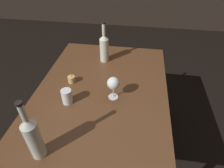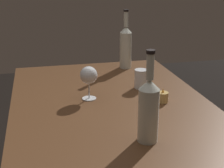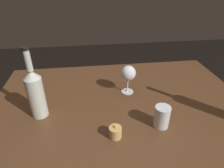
{
  "view_description": "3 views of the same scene",
  "coord_description": "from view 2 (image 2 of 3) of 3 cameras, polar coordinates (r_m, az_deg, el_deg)",
  "views": [
    {
      "loc": [
        -0.98,
        -0.22,
        1.61
      ],
      "look_at": [
        0.01,
        -0.07,
        0.8
      ],
      "focal_mm": 30.72,
      "sensor_mm": 36.0,
      "label": 1
    },
    {
      "loc": [
        1.39,
        -0.31,
        1.33
      ],
      "look_at": [
        -0.02,
        0.01,
        0.82
      ],
      "focal_mm": 53.49,
      "sensor_mm": 36.0,
      "label": 2
    },
    {
      "loc": [
        0.15,
        0.79,
        1.33
      ],
      "look_at": [
        0.04,
        -0.05,
        0.82
      ],
      "focal_mm": 31.14,
      "sensor_mm": 36.0,
      "label": 3
    }
  ],
  "objects": [
    {
      "name": "wine_bottle_second",
      "position": [
        1.16,
        6.26,
        -4.19
      ],
      "size": [
        0.07,
        0.07,
        0.33
      ],
      "color": "silver",
      "rests_on": "dining_table"
    },
    {
      "name": "wine_glass_left",
      "position": [
        1.54,
        -4.01,
        1.41
      ],
      "size": [
        0.08,
        0.08,
        0.16
      ],
      "color": "white",
      "rests_on": "dining_table"
    },
    {
      "name": "wine_bottle",
      "position": [
        2.03,
        2.35,
        6.49
      ],
      "size": [
        0.07,
        0.07,
        0.35
      ],
      "color": "silver",
      "rests_on": "dining_table"
    },
    {
      "name": "votive_candle",
      "position": [
        1.54,
        8.65,
        -2.29
      ],
      "size": [
        0.05,
        0.05,
        0.07
      ],
      "color": "#DBB266",
      "rests_on": "dining_table"
    },
    {
      "name": "dining_table",
      "position": [
        1.58,
        -0.27,
        -5.97
      ],
      "size": [
        1.3,
        0.9,
        0.74
      ],
      "color": "#56351E",
      "rests_on": "ground"
    },
    {
      "name": "water_tumbler",
      "position": [
        1.7,
        4.96,
        0.7
      ],
      "size": [
        0.07,
        0.07,
        0.1
      ],
      "color": "white",
      "rests_on": "dining_table"
    }
  ]
}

